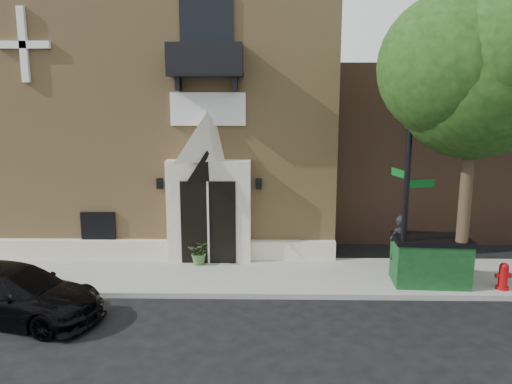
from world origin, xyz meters
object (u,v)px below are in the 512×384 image
Objects in this scene: dumpster at (430,260)px; pedestrian_near at (399,247)px; street_sign at (407,187)px; black_sedan at (14,293)px; fire_hydrant at (503,276)px.

dumpster is 0.91m from pedestrian_near.
street_sign is at bearing 54.67° from pedestrian_near.
black_sedan is at bearing -13.69° from pedestrian_near.
black_sedan is at bearing -165.58° from dumpster.
dumpster reaches higher than black_sedan.
street_sign is 7.42× the size of fire_hydrant.
fire_hydrant is (12.48, 1.72, -0.13)m from black_sedan.
street_sign is 3.65m from fire_hydrant.
fire_hydrant is 2.80m from pedestrian_near.
black_sedan is 12.60m from fire_hydrant.
dumpster reaches higher than fire_hydrant.
black_sedan is 2.10× the size of dumpster.
pedestrian_near is at bearing -61.25° from black_sedan.
black_sedan is 2.41× the size of pedestrian_near.
street_sign is at bearing -157.89° from dumpster.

